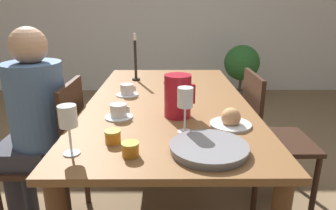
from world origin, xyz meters
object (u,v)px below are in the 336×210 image
(teacup_near_person, at_px, (119,112))
(jam_jar_amber, at_px, (130,148))
(red_pitcher, at_px, (178,96))
(teacup_across, at_px, (127,90))
(chair_person_side, at_px, (54,152))
(wine_glass_water, at_px, (185,99))
(person_seated, at_px, (33,117))
(serving_tray, at_px, (209,148))
(jam_jar_red, at_px, (113,136))
(potted_plant, at_px, (242,65))
(chair_opposite, at_px, (268,135))
(wine_glass_juice, at_px, (68,119))
(candlestick_tall, at_px, (136,62))
(bread_plate, at_px, (231,120))

(teacup_near_person, distance_m, jam_jar_amber, 0.42)
(red_pitcher, height_order, teacup_across, red_pitcher)
(red_pitcher, bearing_deg, teacup_near_person, -176.10)
(chair_person_side, distance_m, wine_glass_water, 0.90)
(person_seated, height_order, serving_tray, person_seated)
(chair_person_side, xyz_separation_m, person_seated, (-0.09, -0.01, 0.22))
(jam_jar_red, height_order, potted_plant, same)
(chair_opposite, distance_m, jam_jar_red, 1.14)
(person_seated, distance_m, wine_glass_juice, 0.66)
(wine_glass_juice, height_order, potted_plant, wine_glass_juice)
(teacup_across, distance_m, candlestick_tall, 0.42)
(wine_glass_water, relative_size, teacup_near_person, 1.47)
(wine_glass_juice, relative_size, serving_tray, 0.63)
(red_pitcher, height_order, candlestick_tall, candlestick_tall)
(potted_plant, bearing_deg, chair_person_side, -124.48)
(candlestick_tall, distance_m, potted_plant, 2.16)
(person_seated, xyz_separation_m, red_pitcher, (0.79, -0.11, 0.15))
(person_seated, xyz_separation_m, teacup_across, (0.48, 0.28, 0.07))
(teacup_across, relative_size, serving_tray, 0.46)
(person_seated, distance_m, wine_glass_water, 0.89)
(serving_tray, height_order, jam_jar_amber, jam_jar_amber)
(chair_person_side, bearing_deg, potted_plant, -34.48)
(serving_tray, relative_size, jam_jar_red, 4.54)
(bread_plate, relative_size, potted_plant, 0.25)
(bread_plate, bearing_deg, wine_glass_juice, -157.20)
(red_pitcher, relative_size, wine_glass_juice, 1.11)
(red_pitcher, distance_m, wine_glass_juice, 0.58)
(chair_person_side, xyz_separation_m, teacup_near_person, (0.41, -0.14, 0.29))
(chair_person_side, height_order, potted_plant, chair_person_side)
(teacup_across, bearing_deg, jam_jar_amber, -82.14)
(jam_jar_amber, bearing_deg, red_pitcher, 65.74)
(candlestick_tall, bearing_deg, serving_tray, -71.69)
(wine_glass_water, bearing_deg, teacup_near_person, 149.81)
(wine_glass_water, distance_m, teacup_across, 0.68)
(bread_plate, relative_size, jam_jar_amber, 2.87)
(jam_jar_amber, bearing_deg, serving_tray, 6.06)
(wine_glass_water, distance_m, bread_plate, 0.26)
(person_seated, height_order, wine_glass_water, person_seated)
(chair_person_side, xyz_separation_m, wine_glass_water, (0.73, -0.32, 0.41))
(potted_plant, bearing_deg, person_seated, -125.70)
(red_pitcher, relative_size, serving_tray, 0.71)
(chair_person_side, height_order, red_pitcher, red_pitcher)
(candlestick_tall, bearing_deg, teacup_near_person, -90.71)
(wine_glass_water, relative_size, jam_jar_amber, 3.07)
(chair_person_side, xyz_separation_m, potted_plant, (1.66, 2.41, 0.05))
(person_seated, height_order, wine_glass_juice, person_seated)
(bread_plate, distance_m, candlestick_tall, 1.07)
(teacup_near_person, bearing_deg, wine_glass_juice, -107.35)
(person_seated, bearing_deg, jam_jar_amber, -131.62)
(candlestick_tall, height_order, potted_plant, candlestick_tall)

